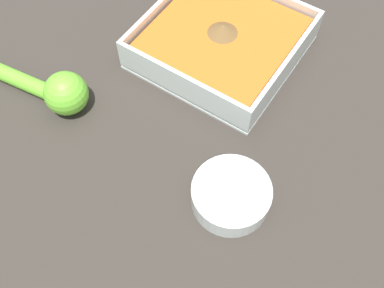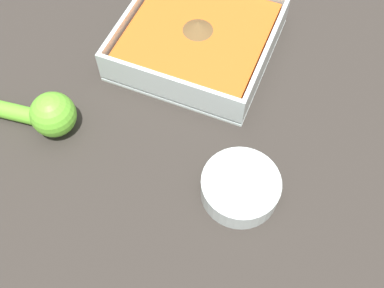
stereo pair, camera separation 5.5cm
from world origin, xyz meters
TOP-DOWN VIEW (x-y plane):
  - ground_plane at (0.00, 0.00)m, footprint 4.00×4.00m
  - square_dish at (-0.01, 0.05)m, footprint 0.21×0.21m
  - spice_bowl at (0.12, -0.15)m, footprint 0.09×0.09m
  - lemon_squeezer at (-0.15, -0.15)m, footprint 0.17×0.06m

SIDE VIEW (x-z plane):
  - ground_plane at x=0.00m, z-range 0.00..0.00m
  - spice_bowl at x=0.12m, z-range 0.00..0.03m
  - square_dish at x=-0.01m, z-range -0.01..0.05m
  - lemon_squeezer at x=-0.15m, z-range 0.00..0.05m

